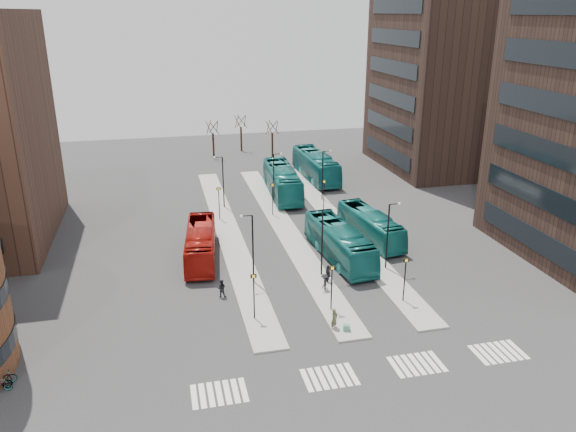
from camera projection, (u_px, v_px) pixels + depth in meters
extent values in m
plane|color=#2B2B2D|center=(367.00, 416.00, 32.08)|extent=(160.00, 160.00, 0.00)
cube|color=gray|center=(228.00, 232.00, 58.62)|extent=(2.50, 45.00, 0.15)
cube|color=gray|center=(284.00, 227.00, 59.91)|extent=(2.50, 45.00, 0.15)
cube|color=gray|center=(338.00, 223.00, 61.20)|extent=(2.50, 45.00, 0.15)
cube|color=navy|center=(346.00, 329.00, 40.40)|extent=(0.57, 0.51, 0.59)
imported|color=#9D120C|center=(201.00, 243.00, 52.09)|extent=(3.78, 11.12, 3.04)
imported|color=#135F5E|center=(339.00, 242.00, 52.05)|extent=(3.72, 11.85, 3.25)
imported|color=#156C6B|center=(282.00, 181.00, 70.10)|extent=(3.80, 13.26, 3.65)
imported|color=#156966|center=(370.00, 225.00, 56.54)|extent=(3.72, 10.85, 2.96)
imported|color=#156A6C|center=(316.00, 166.00, 77.08)|extent=(3.44, 13.31, 3.69)
imported|color=#4B4C2E|center=(334.00, 319.00, 40.54)|extent=(0.73, 0.70, 1.69)
imported|color=black|center=(221.00, 288.00, 45.28)|extent=(0.85, 0.73, 1.50)
imported|color=black|center=(328.00, 274.00, 47.46)|extent=(0.48, 1.01, 1.68)
imported|color=black|center=(324.00, 283.00, 46.17)|extent=(0.98, 1.15, 1.54)
imported|color=gray|center=(1.00, 379.00, 34.61)|extent=(1.86, 1.05, 0.93)
cube|color=silver|center=(194.00, 397.00, 33.69)|extent=(0.35, 2.40, 0.01)
cube|color=silver|center=(203.00, 396.00, 33.79)|extent=(0.35, 2.40, 0.01)
cube|color=silver|center=(211.00, 394.00, 33.90)|extent=(0.35, 2.40, 0.01)
cube|color=silver|center=(219.00, 393.00, 34.01)|extent=(0.35, 2.40, 0.01)
cube|color=silver|center=(227.00, 392.00, 34.12)|extent=(0.35, 2.40, 0.01)
cube|color=silver|center=(235.00, 391.00, 34.23)|extent=(0.35, 2.40, 0.01)
cube|color=silver|center=(244.00, 390.00, 34.33)|extent=(0.35, 2.40, 0.01)
cube|color=silver|center=(307.00, 380.00, 35.20)|extent=(0.35, 2.40, 0.01)
cube|color=silver|center=(314.00, 379.00, 35.30)|extent=(0.35, 2.40, 0.01)
cube|color=silver|center=(322.00, 378.00, 35.41)|extent=(0.35, 2.40, 0.01)
cube|color=silver|center=(329.00, 377.00, 35.52)|extent=(0.35, 2.40, 0.01)
cube|color=silver|center=(337.00, 376.00, 35.63)|extent=(0.35, 2.40, 0.01)
cube|color=silver|center=(344.00, 375.00, 35.74)|extent=(0.35, 2.40, 0.01)
cube|color=silver|center=(352.00, 374.00, 35.84)|extent=(0.35, 2.40, 0.01)
cube|color=silver|center=(396.00, 367.00, 36.49)|extent=(0.35, 2.40, 0.01)
cube|color=silver|center=(403.00, 366.00, 36.60)|extent=(0.35, 2.40, 0.01)
cube|color=silver|center=(410.00, 365.00, 36.71)|extent=(0.35, 2.40, 0.01)
cube|color=silver|center=(417.00, 364.00, 36.81)|extent=(0.35, 2.40, 0.01)
cube|color=silver|center=(424.00, 363.00, 36.92)|extent=(0.35, 2.40, 0.01)
cube|color=silver|center=(431.00, 362.00, 37.03)|extent=(0.35, 2.40, 0.01)
cube|color=silver|center=(438.00, 361.00, 37.14)|extent=(0.35, 2.40, 0.01)
cube|color=silver|center=(478.00, 355.00, 37.79)|extent=(0.35, 2.40, 0.01)
cube|color=silver|center=(485.00, 354.00, 37.89)|extent=(0.35, 2.40, 0.01)
cube|color=silver|center=(492.00, 353.00, 38.00)|extent=(0.35, 2.40, 0.01)
cube|color=silver|center=(498.00, 352.00, 38.11)|extent=(0.35, 2.40, 0.01)
cube|color=silver|center=(505.00, 351.00, 38.22)|extent=(0.35, 2.40, 0.01)
cube|color=silver|center=(511.00, 350.00, 38.32)|extent=(0.35, 2.40, 0.01)
cube|color=silver|center=(518.00, 349.00, 38.43)|extent=(0.35, 2.40, 0.01)
cube|color=black|center=(534.00, 239.00, 50.58)|extent=(0.12, 16.00, 2.00)
cube|color=black|center=(541.00, 197.00, 49.21)|extent=(0.12, 16.00, 2.00)
cube|color=black|center=(548.00, 152.00, 47.83)|extent=(0.12, 16.00, 2.00)
cube|color=black|center=(556.00, 105.00, 46.46)|extent=(0.12, 16.00, 2.00)
cube|color=black|center=(564.00, 55.00, 45.09)|extent=(0.12, 16.00, 2.00)
cube|color=black|center=(572.00, 2.00, 43.71)|extent=(0.12, 16.00, 2.00)
cube|color=#32221C|center=(458.00, 62.00, 79.54)|extent=(20.00, 20.00, 30.00)
cube|color=black|center=(387.00, 152.00, 81.66)|extent=(0.12, 16.00, 2.00)
cube|color=black|center=(388.00, 125.00, 80.29)|extent=(0.12, 16.00, 2.00)
cube|color=black|center=(390.00, 97.00, 78.91)|extent=(0.12, 16.00, 2.00)
cube|color=black|center=(392.00, 67.00, 77.54)|extent=(0.12, 16.00, 2.00)
cube|color=black|center=(394.00, 37.00, 76.17)|extent=(0.12, 16.00, 2.00)
cube|color=black|center=(396.00, 6.00, 74.79)|extent=(0.12, 16.00, 2.00)
cylinder|color=black|center=(254.00, 297.00, 41.45)|extent=(0.10, 0.10, 3.50)
cube|color=black|center=(253.00, 276.00, 40.85)|extent=(0.45, 0.10, 0.30)
cube|color=yellow|center=(254.00, 276.00, 40.79)|extent=(0.20, 0.02, 0.20)
cylinder|color=black|center=(219.00, 204.00, 61.56)|extent=(0.10, 0.10, 3.50)
cube|color=black|center=(218.00, 189.00, 60.96)|extent=(0.45, 0.10, 0.30)
cube|color=yellow|center=(219.00, 189.00, 60.90)|extent=(0.20, 0.02, 0.20)
cylinder|color=black|center=(332.00, 289.00, 42.74)|extent=(0.10, 0.10, 3.50)
cube|color=black|center=(332.00, 268.00, 42.14)|extent=(0.45, 0.10, 0.30)
cube|color=yellow|center=(332.00, 268.00, 42.09)|extent=(0.20, 0.02, 0.20)
cylinder|color=black|center=(273.00, 200.00, 62.85)|extent=(0.10, 0.10, 3.50)
cube|color=black|center=(272.00, 185.00, 62.25)|extent=(0.45, 0.10, 0.30)
cube|color=yellow|center=(273.00, 185.00, 62.20)|extent=(0.20, 0.02, 0.20)
cylinder|color=black|center=(405.00, 281.00, 44.04)|extent=(0.10, 0.10, 3.50)
cube|color=black|center=(406.00, 260.00, 43.44)|extent=(0.45, 0.10, 0.30)
cube|color=yellow|center=(406.00, 261.00, 43.38)|extent=(0.20, 0.02, 0.20)
cylinder|color=black|center=(324.00, 196.00, 64.15)|extent=(0.10, 0.10, 3.50)
cube|color=black|center=(324.00, 181.00, 63.55)|extent=(0.45, 0.10, 0.30)
cube|color=yellow|center=(324.00, 182.00, 63.49)|extent=(0.20, 0.02, 0.20)
cylinder|color=black|center=(253.00, 249.00, 46.72)|extent=(0.14, 0.14, 6.00)
cylinder|color=black|center=(247.00, 216.00, 45.59)|extent=(0.90, 0.08, 0.08)
sphere|color=silver|center=(241.00, 216.00, 45.50)|extent=(0.24, 0.24, 0.24)
cylinder|color=black|center=(223.00, 182.00, 65.00)|extent=(0.14, 0.14, 6.00)
cylinder|color=black|center=(218.00, 157.00, 63.88)|extent=(0.90, 0.08, 0.08)
sphere|color=silver|center=(214.00, 157.00, 63.78)|extent=(0.24, 0.24, 0.24)
cylinder|color=black|center=(322.00, 243.00, 48.01)|extent=(0.14, 0.14, 6.00)
cylinder|color=black|center=(328.00, 209.00, 47.08)|extent=(0.90, 0.08, 0.08)
sphere|color=silver|center=(333.00, 209.00, 47.18)|extent=(0.24, 0.24, 0.24)
cylinder|color=black|center=(274.00, 179.00, 66.30)|extent=(0.14, 0.14, 6.00)
cylinder|color=black|center=(277.00, 154.00, 65.36)|extent=(0.90, 0.08, 0.08)
sphere|color=silver|center=(281.00, 154.00, 65.46)|extent=(0.24, 0.24, 0.24)
cylinder|color=black|center=(387.00, 237.00, 49.31)|extent=(0.14, 0.14, 6.00)
cylinder|color=black|center=(394.00, 204.00, 48.38)|extent=(0.90, 0.08, 0.08)
sphere|color=silver|center=(399.00, 204.00, 48.47)|extent=(0.24, 0.24, 0.24)
cylinder|color=black|center=(322.00, 176.00, 67.59)|extent=(0.14, 0.14, 6.00)
cylinder|color=black|center=(327.00, 151.00, 66.66)|extent=(0.90, 0.08, 0.08)
sphere|color=silver|center=(330.00, 151.00, 66.76)|extent=(0.24, 0.24, 0.24)
cylinder|color=black|center=(213.00, 146.00, 87.64)|extent=(0.30, 0.30, 4.00)
cylinder|color=black|center=(217.00, 127.00, 86.79)|extent=(0.10, 1.56, 1.95)
cylinder|color=black|center=(214.00, 127.00, 87.30)|extent=(1.48, 0.59, 1.97)
cylinder|color=black|center=(209.00, 127.00, 86.90)|extent=(0.90, 1.31, 1.99)
cylinder|color=black|center=(209.00, 128.00, 86.14)|extent=(0.89, 1.31, 1.99)
cylinder|color=black|center=(214.00, 128.00, 86.08)|extent=(1.48, 0.58, 1.97)
cylinder|color=black|center=(241.00, 139.00, 92.37)|extent=(0.30, 0.30, 4.00)
cylinder|color=black|center=(245.00, 121.00, 91.53)|extent=(0.10, 1.56, 1.95)
cylinder|color=black|center=(241.00, 121.00, 92.03)|extent=(1.48, 0.59, 1.97)
cylinder|color=black|center=(237.00, 121.00, 91.63)|extent=(0.90, 1.31, 1.99)
cylinder|color=black|center=(238.00, 122.00, 90.88)|extent=(0.89, 1.31, 1.99)
cylinder|color=black|center=(243.00, 122.00, 90.81)|extent=(1.48, 0.58, 1.97)
cylinder|color=black|center=(272.00, 146.00, 87.75)|extent=(0.30, 0.30, 4.00)
cylinder|color=black|center=(277.00, 127.00, 86.91)|extent=(0.10, 1.56, 1.95)
cylinder|color=black|center=(273.00, 126.00, 87.41)|extent=(1.48, 0.59, 1.97)
cylinder|color=black|center=(268.00, 127.00, 87.01)|extent=(0.90, 1.31, 1.99)
cylinder|color=black|center=(269.00, 128.00, 86.26)|extent=(0.89, 1.31, 1.99)
cylinder|color=black|center=(274.00, 128.00, 86.19)|extent=(1.48, 0.58, 1.97)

